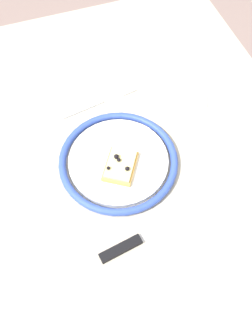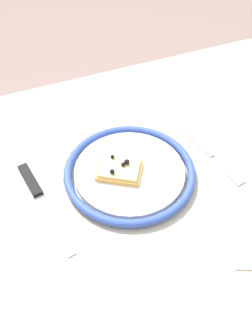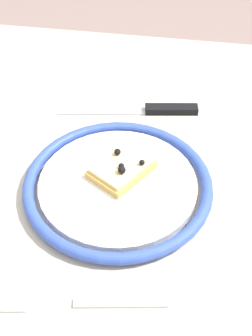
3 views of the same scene
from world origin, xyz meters
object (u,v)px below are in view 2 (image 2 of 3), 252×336
(plate, at_px, (130,172))
(knife, at_px, (37,191))
(pizza_slice_near, at_px, (119,170))
(fork, at_px, (210,154))
(dining_table, at_px, (160,209))

(plate, relative_size, knife, 1.13)
(pizza_slice_near, bearing_deg, fork, 175.77)
(plate, relative_size, fork, 1.35)
(dining_table, height_order, fork, fork)
(plate, distance_m, knife, 0.19)
(dining_table, height_order, knife, knife)
(knife, distance_m, fork, 0.38)
(knife, height_order, fork, knife)
(pizza_slice_near, xyz_separation_m, fork, (-0.21, 0.02, -0.02))
(pizza_slice_near, bearing_deg, plate, 173.75)
(plate, relative_size, pizza_slice_near, 2.50)
(pizza_slice_near, height_order, fork, pizza_slice_near)
(pizza_slice_near, relative_size, knife, 0.45)
(fork, bearing_deg, plate, -4.00)
(dining_table, distance_m, knife, 0.27)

